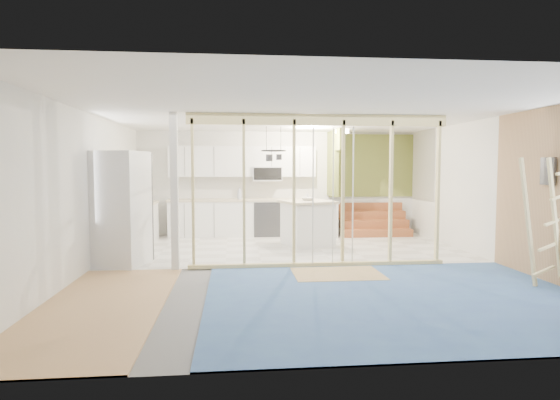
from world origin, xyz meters
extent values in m
cube|color=slate|center=(0.00, 0.00, 0.00)|extent=(7.00, 8.00, 0.01)
cube|color=white|center=(0.00, 0.00, 2.60)|extent=(7.00, 8.00, 0.01)
cube|color=white|center=(0.00, 4.00, 1.30)|extent=(7.00, 0.01, 2.60)
cube|color=white|center=(0.00, -4.00, 1.30)|extent=(7.00, 0.01, 2.60)
cube|color=white|center=(-3.50, 0.00, 1.30)|extent=(0.01, 8.00, 2.60)
cube|color=white|center=(3.50, 0.00, 1.30)|extent=(0.01, 8.00, 2.60)
cube|color=silver|center=(0.00, 2.00, 0.01)|extent=(7.00, 4.00, 0.02)
cube|color=teal|center=(1.00, -2.00, 0.01)|extent=(5.00, 4.00, 0.02)
cube|color=tan|center=(-2.75, -2.00, 0.01)|extent=(1.50, 4.00, 0.02)
cube|color=tan|center=(0.50, -0.60, 0.02)|extent=(1.40, 1.00, 0.01)
cube|color=#ECDA90|center=(0.30, 0.00, 2.50)|extent=(4.40, 0.09, 0.18)
cube|color=#ECDA90|center=(0.30, 0.00, 0.05)|extent=(4.40, 0.09, 0.06)
cube|color=silver|center=(-2.10, 0.00, 1.30)|extent=(0.12, 0.14, 2.60)
cube|color=#ECDA90|center=(-1.80, 0.00, 1.30)|extent=(0.04, 0.09, 2.40)
cube|color=#ECDA90|center=(-0.96, 0.00, 1.30)|extent=(0.04, 0.09, 2.40)
cube|color=#ECDA90|center=(-0.12, 0.00, 1.30)|extent=(0.04, 0.09, 2.40)
cube|color=#ECDA90|center=(0.72, 0.00, 1.30)|extent=(0.04, 0.09, 2.40)
cube|color=#ECDA90|center=(1.56, 0.00, 1.30)|extent=(0.04, 0.09, 2.40)
cube|color=#ECDA90|center=(2.40, 0.00, 1.30)|extent=(0.04, 0.09, 2.40)
cylinder|color=silver|center=(0.20, -0.03, 1.22)|extent=(0.02, 0.02, 2.35)
cylinder|color=silver|center=(0.90, 0.02, 1.22)|extent=(0.02, 0.02, 2.35)
cylinder|color=silver|center=(0.55, 0.00, 1.22)|extent=(0.02, 0.02, 2.35)
cube|color=white|center=(-0.90, 3.70, 0.44)|extent=(3.60, 0.60, 0.88)
cube|color=beige|center=(-0.90, 3.70, 0.91)|extent=(3.66, 0.64, 0.05)
cube|color=white|center=(-3.20, 2.60, 0.44)|extent=(0.60, 1.60, 0.88)
cube|color=beige|center=(-3.20, 2.60, 0.91)|extent=(0.64, 1.64, 0.05)
cube|color=white|center=(-0.90, 3.82, 1.85)|extent=(3.60, 0.34, 0.75)
cube|color=white|center=(-0.30, 3.78, 1.55)|extent=(0.72, 0.38, 0.36)
cube|color=black|center=(-0.30, 3.59, 1.55)|extent=(0.68, 0.02, 0.30)
cube|color=olive|center=(1.30, 3.55, 1.80)|extent=(0.10, 0.90, 1.60)
cube|color=silver|center=(1.30, 3.55, 0.45)|extent=(0.10, 0.90, 0.90)
cube|color=olive|center=(1.30, 2.85, 2.35)|extent=(0.10, 0.50, 0.50)
cube|color=olive|center=(2.40, 3.97, 1.75)|extent=(2.20, 0.04, 1.60)
cube|color=silver|center=(2.40, 3.97, 0.45)|extent=(2.20, 0.04, 0.90)
cube|color=#9B592D|center=(2.35, 3.20, 0.10)|extent=(1.70, 0.26, 0.20)
cube|color=#9B592D|center=(2.35, 3.46, 0.30)|extent=(1.70, 0.26, 0.20)
cube|color=#9B592D|center=(2.35, 3.72, 0.50)|extent=(1.70, 0.26, 0.20)
cube|color=#9B592D|center=(2.35, 3.98, 0.70)|extent=(1.70, 0.26, 0.20)
torus|color=black|center=(-0.30, 1.90, 2.05)|extent=(0.52, 0.52, 0.02)
cylinder|color=black|center=(-0.45, 1.90, 2.30)|extent=(0.01, 0.01, 0.50)
cylinder|color=black|center=(-0.15, 1.90, 2.30)|extent=(0.01, 0.01, 0.50)
cylinder|color=#3B3B40|center=(-0.40, 1.80, 1.90)|extent=(0.14, 0.14, 0.14)
cylinder|color=#3B3B40|center=(-0.18, 2.00, 1.92)|extent=(0.12, 0.12, 0.12)
cube|color=#3B3B40|center=(3.43, -1.40, 1.65)|extent=(0.04, 0.30, 0.40)
cylinder|color=#FFEABF|center=(1.40, 3.00, 2.54)|extent=(0.32, 0.32, 0.08)
cube|color=silver|center=(-3.11, 0.45, 0.99)|extent=(1.04, 1.01, 1.98)
cube|color=#3B3B40|center=(-2.69, 0.45, 0.99)|extent=(0.22, 0.77, 1.94)
cube|color=white|center=(0.45, 2.12, 0.46)|extent=(1.12, 1.12, 0.91)
cube|color=beige|center=(0.45, 2.12, 0.96)|extent=(1.26, 1.26, 0.05)
imported|color=silver|center=(0.47, 2.19, 1.02)|extent=(0.37, 0.37, 0.07)
imported|color=silver|center=(-0.99, 3.61, 1.08)|extent=(0.15, 0.15, 0.30)
imported|color=silver|center=(0.70, 3.73, 1.02)|extent=(0.10, 0.10, 0.17)
cube|color=#F1DC93|center=(2.95, -1.71, 0.93)|extent=(0.42, 0.18, 1.83)
cube|color=#F1DC93|center=(3.35, -1.71, 0.93)|extent=(0.42, 0.18, 1.83)
cube|color=#F1DC93|center=(3.20, -1.71, 0.25)|extent=(0.43, 0.18, 0.12)
cube|color=#F1DC93|center=(3.27, -1.71, 0.60)|extent=(0.43, 0.18, 0.12)
cube|color=#F1DC93|center=(3.35, -1.71, 0.95)|extent=(0.43, 0.18, 0.12)
camera|label=1|loc=(-1.13, -7.79, 1.71)|focal=30.00mm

